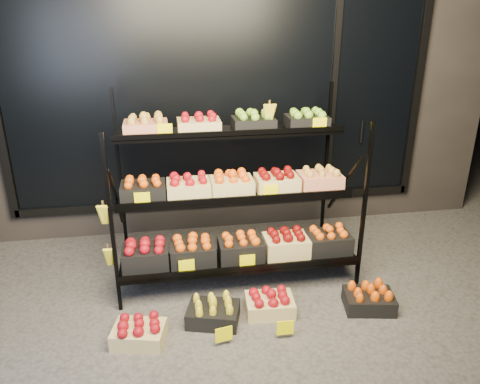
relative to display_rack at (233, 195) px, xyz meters
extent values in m
plane|color=#514F4C|center=(0.02, -0.60, -0.79)|extent=(24.00, 24.00, 0.00)
cube|color=#2D2826|center=(0.02, 2.00, 0.96)|extent=(6.00, 2.00, 3.50)
cube|color=black|center=(0.02, 0.98, 0.76)|extent=(4.20, 0.04, 2.40)
cube|color=black|center=(0.02, 0.96, -0.45)|extent=(4.30, 0.06, 0.08)
cube|color=black|center=(2.17, 0.96, 0.76)|extent=(0.08, 0.06, 2.50)
cube|color=black|center=(1.22, 0.96, 0.76)|extent=(0.06, 0.06, 2.50)
cylinder|color=black|center=(1.57, 0.93, 0.26)|extent=(0.02, 0.02, 0.25)
cube|color=black|center=(-1.01, -0.42, -0.04)|extent=(0.03, 0.03, 1.50)
cube|color=black|center=(1.04, -0.42, -0.04)|extent=(0.03, 0.03, 1.50)
cube|color=black|center=(-1.01, 0.55, 0.04)|extent=(0.03, 0.03, 1.66)
cube|color=black|center=(1.04, 0.55, 0.04)|extent=(0.03, 0.03, 1.66)
cube|color=black|center=(0.02, -0.25, -0.52)|extent=(2.05, 0.42, 0.03)
cube|color=black|center=(0.02, -0.45, -0.49)|extent=(2.05, 0.02, 0.05)
cube|color=black|center=(0.02, 0.05, -0.02)|extent=(2.05, 0.40, 0.03)
cube|color=black|center=(0.02, -0.14, 0.01)|extent=(2.05, 0.02, 0.05)
cube|color=black|center=(0.02, 0.35, 0.48)|extent=(2.05, 0.40, 0.03)
cube|color=black|center=(0.02, 0.16, 0.51)|extent=(2.05, 0.02, 0.05)
cube|color=tan|center=(-0.72, 0.35, 0.55)|extent=(0.38, 0.28, 0.11)
ellipsoid|color=gold|center=(-0.72, 0.35, 0.63)|extent=(0.32, 0.24, 0.07)
cube|color=#DAC37E|center=(-0.26, 0.35, 0.55)|extent=(0.38, 0.28, 0.11)
ellipsoid|color=#A30B1D|center=(-0.26, 0.35, 0.63)|extent=(0.32, 0.24, 0.07)
cube|color=black|center=(0.24, 0.35, 0.55)|extent=(0.38, 0.28, 0.11)
ellipsoid|color=#80BF2F|center=(0.24, 0.35, 0.63)|extent=(0.32, 0.24, 0.07)
cube|color=black|center=(0.75, 0.35, 0.55)|extent=(0.38, 0.28, 0.11)
ellipsoid|color=#80BF2F|center=(0.75, 0.35, 0.63)|extent=(0.32, 0.24, 0.07)
cube|color=black|center=(-0.78, 0.05, 0.06)|extent=(0.38, 0.28, 0.14)
ellipsoid|color=#E0570B|center=(-0.78, 0.05, 0.16)|extent=(0.32, 0.24, 0.07)
cube|color=#DAC37E|center=(-0.38, 0.05, 0.06)|extent=(0.38, 0.28, 0.14)
ellipsoid|color=#A30B1D|center=(-0.38, 0.05, 0.16)|extent=(0.32, 0.24, 0.07)
cube|color=#DAC37E|center=(-0.01, 0.05, 0.06)|extent=(0.38, 0.28, 0.14)
ellipsoid|color=#E0570B|center=(-0.01, 0.05, 0.16)|extent=(0.32, 0.24, 0.07)
cube|color=#DAC37E|center=(0.40, 0.05, 0.06)|extent=(0.38, 0.28, 0.14)
ellipsoid|color=#6F0908|center=(0.40, 0.05, 0.16)|extent=(0.32, 0.24, 0.07)
cube|color=tan|center=(0.80, 0.05, 0.06)|extent=(0.38, 0.28, 0.14)
ellipsoid|color=gold|center=(0.80, 0.05, 0.16)|extent=(0.32, 0.24, 0.07)
cube|color=black|center=(-0.79, -0.25, -0.42)|extent=(0.38, 0.28, 0.18)
ellipsoid|color=#A30B1D|center=(-0.79, -0.25, -0.30)|extent=(0.32, 0.24, 0.07)
cube|color=black|center=(-0.39, -0.25, -0.42)|extent=(0.38, 0.28, 0.18)
ellipsoid|color=#E0570B|center=(-0.39, -0.25, -0.30)|extent=(0.32, 0.24, 0.07)
cube|color=black|center=(0.02, -0.25, -0.42)|extent=(0.38, 0.28, 0.18)
ellipsoid|color=#E0570B|center=(0.02, -0.25, -0.30)|extent=(0.32, 0.24, 0.07)
cube|color=#DAC37E|center=(0.43, -0.25, -0.42)|extent=(0.38, 0.28, 0.18)
ellipsoid|color=#6F0908|center=(0.43, -0.25, -0.30)|extent=(0.32, 0.24, 0.07)
cube|color=black|center=(0.81, -0.25, -0.42)|extent=(0.38, 0.28, 0.18)
ellipsoid|color=#E0570B|center=(0.81, -0.25, -0.30)|extent=(0.32, 0.24, 0.07)
ellipsoid|color=yellow|center=(-1.06, -0.40, 0.16)|extent=(0.14, 0.08, 0.22)
ellipsoid|color=yellow|center=(-1.06, -0.40, -0.21)|extent=(0.14, 0.08, 0.22)
ellipsoid|color=yellow|center=(0.37, 0.25, 0.75)|extent=(0.14, 0.08, 0.22)
cube|color=#FFF300|center=(-0.78, -0.10, 0.05)|extent=(0.13, 0.01, 0.12)
cube|color=#FFF300|center=(0.31, -0.10, 0.05)|extent=(0.13, 0.01, 0.12)
cube|color=#FFF300|center=(0.82, 0.20, 0.55)|extent=(0.13, 0.01, 0.12)
cube|color=#FFF300|center=(-0.56, 0.20, 0.55)|extent=(0.13, 0.01, 0.12)
cube|color=#FFF300|center=(-0.45, -0.40, -0.45)|extent=(0.13, 0.01, 0.12)
cube|color=#FFF300|center=(0.06, -0.40, -0.45)|extent=(0.13, 0.01, 0.12)
cube|color=#FFF300|center=(-0.23, -1.00, -0.73)|extent=(0.13, 0.01, 0.12)
cube|color=#FFF300|center=(0.24, -1.00, -0.73)|extent=(0.13, 0.01, 0.12)
cube|color=#DAC37E|center=(-0.84, -0.85, -0.72)|extent=(0.43, 0.35, 0.13)
ellipsoid|color=#A30B1D|center=(-0.84, -0.85, -0.63)|extent=(0.36, 0.30, 0.07)
cube|color=black|center=(-0.27, -0.71, -0.72)|extent=(0.46, 0.39, 0.14)
ellipsoid|color=yellow|center=(-0.27, -0.71, -0.62)|extent=(0.39, 0.33, 0.07)
cube|color=#DAC37E|center=(0.19, -0.66, -0.72)|extent=(0.40, 0.31, 0.13)
ellipsoid|color=#A30B1D|center=(0.19, -0.66, -0.62)|extent=(0.34, 0.26, 0.07)
cube|color=black|center=(1.02, -0.74, -0.72)|extent=(0.44, 0.36, 0.14)
ellipsoid|color=#E0570B|center=(1.02, -0.74, -0.62)|extent=(0.37, 0.30, 0.07)
camera|label=1|loc=(-0.57, -3.77, 1.55)|focal=35.00mm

